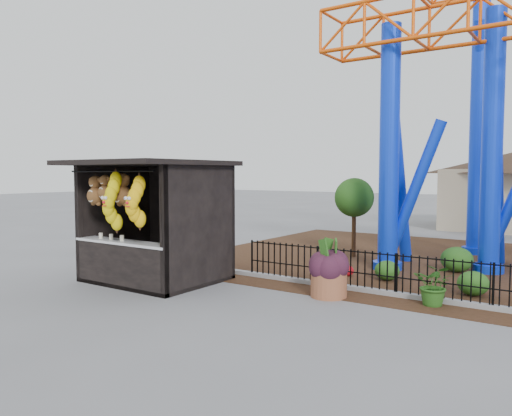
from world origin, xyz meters
The scene contains 9 objects.
ground centered at (0.00, 0.00, 0.00)m, with size 120.00×120.00×0.00m, color slate.
mulch_bed centered at (4.00, 8.00, 0.01)m, with size 18.00×12.00×0.02m, color #331E11.
curb centered at (4.00, 3.00, 0.06)m, with size 18.00×0.18×0.12m, color gray.
prize_booth centered at (-2.99, 0.91, 1.53)m, with size 3.50×3.40×3.12m.
picket_fence centered at (4.90, 3.00, 0.50)m, with size 12.20×0.06×1.00m, color black, non-canonical shape.
terracotta_planter centered at (1.53, 2.14, 0.30)m, with size 0.82×0.82×0.60m, color #955436.
planter_foliage centered at (1.53, 2.14, 0.92)m, with size 0.70×0.70×0.64m, color #321423.
potted_plant centered at (3.72, 2.70, 0.45)m, with size 0.82×0.71×0.91m, color #245118.
landscaping centered at (4.17, 5.54, 0.30)m, with size 8.77×3.44×0.71m.
Camera 1 is at (6.50, -7.97, 2.80)m, focal length 35.00 mm.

